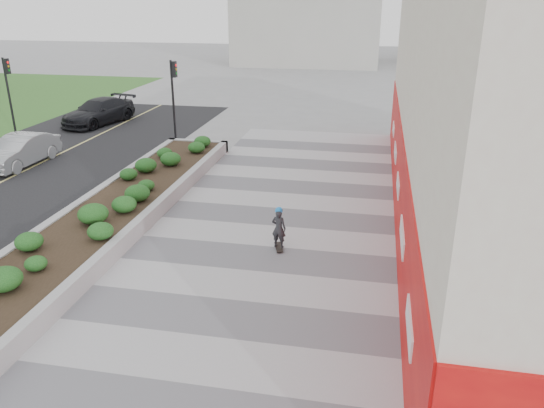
{
  "coord_description": "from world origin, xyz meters",
  "views": [
    {
      "loc": [
        3.04,
        -8.6,
        7.15
      ],
      "look_at": [
        0.07,
        6.61,
        1.1
      ],
      "focal_mm": 35.0,
      "sensor_mm": 36.0,
      "label": 1
    }
  ],
  "objects_px": {
    "planter": "(116,207)",
    "traffic_signal_near": "(174,89)",
    "car_silver": "(20,151)",
    "skateboarder": "(279,228)",
    "car_dark": "(99,112)",
    "traffic_signal_far": "(8,85)"
  },
  "relations": [
    {
      "from": "planter",
      "to": "traffic_signal_near",
      "type": "relative_size",
      "value": 4.29
    },
    {
      "from": "car_silver",
      "to": "skateboarder",
      "type": "bearing_deg",
      "value": -23.33
    },
    {
      "from": "planter",
      "to": "skateboarder",
      "type": "bearing_deg",
      "value": -12.24
    },
    {
      "from": "traffic_signal_near",
      "to": "car_dark",
      "type": "distance_m",
      "value": 7.09
    },
    {
      "from": "traffic_signal_near",
      "to": "car_silver",
      "type": "distance_m",
      "value": 7.99
    },
    {
      "from": "traffic_signal_far",
      "to": "skateboarder",
      "type": "xyz_separation_m",
      "value": [
        16.88,
        -11.29,
        -2.06
      ]
    },
    {
      "from": "planter",
      "to": "car_silver",
      "type": "distance_m",
      "value": 8.65
    },
    {
      "from": "skateboarder",
      "to": "car_silver",
      "type": "relative_size",
      "value": 0.33
    },
    {
      "from": "planter",
      "to": "car_silver",
      "type": "height_order",
      "value": "car_silver"
    },
    {
      "from": "planter",
      "to": "traffic_signal_far",
      "type": "relative_size",
      "value": 4.29
    },
    {
      "from": "skateboarder",
      "to": "car_silver",
      "type": "distance_m",
      "value": 14.45
    },
    {
      "from": "car_silver",
      "to": "planter",
      "type": "bearing_deg",
      "value": -32.68
    },
    {
      "from": "traffic_signal_near",
      "to": "skateboarder",
      "type": "xyz_separation_m",
      "value": [
        7.68,
        -11.79,
        -2.06
      ]
    },
    {
      "from": "skateboarder",
      "to": "car_dark",
      "type": "relative_size",
      "value": 0.27
    },
    {
      "from": "car_dark",
      "to": "traffic_signal_far",
      "type": "bearing_deg",
      "value": -118.19
    },
    {
      "from": "planter",
      "to": "skateboarder",
      "type": "distance_m",
      "value": 6.1
    },
    {
      "from": "traffic_signal_near",
      "to": "car_dark",
      "type": "xyz_separation_m",
      "value": [
        -6.08,
        3.04,
        -2.02
      ]
    },
    {
      "from": "skateboarder",
      "to": "car_dark",
      "type": "xyz_separation_m",
      "value": [
        -13.76,
        14.83,
        0.04
      ]
    },
    {
      "from": "traffic_signal_far",
      "to": "car_silver",
      "type": "bearing_deg",
      "value": -52.76
    },
    {
      "from": "traffic_signal_far",
      "to": "car_dark",
      "type": "height_order",
      "value": "traffic_signal_far"
    },
    {
      "from": "skateboarder",
      "to": "car_dark",
      "type": "bearing_deg",
      "value": 115.68
    },
    {
      "from": "planter",
      "to": "skateboarder",
      "type": "xyz_separation_m",
      "value": [
        5.95,
        -1.29,
        0.28
      ]
    }
  ]
}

